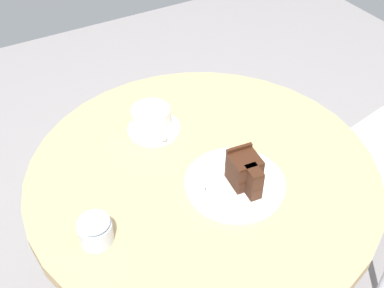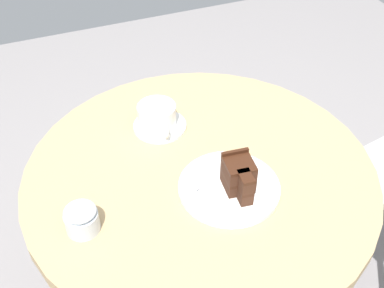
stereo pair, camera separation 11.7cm
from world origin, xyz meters
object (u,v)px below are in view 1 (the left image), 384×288
Objects in this scene: coffee_cup at (151,119)px; cake_plate at (235,183)px; teaspoon at (142,122)px; sugar_pot at (95,230)px; cake_slice at (245,171)px; saucer at (154,129)px; napkin at (223,185)px; fork at (212,193)px.

coffee_cup is 0.58× the size of cake_plate.
coffee_cup is at bearing -130.28° from teaspoon.
coffee_cup reaches higher than teaspoon.
coffee_cup reaches higher than sugar_pot.
cake_plate is at bearing 16.12° from coffee_cup.
cake_slice reaches higher than sugar_pot.
coffee_cup is 0.37m from sugar_pot.
saucer is 0.37m from sugar_pot.
teaspoon is 0.55× the size of napkin.
teaspoon is at bearing -29.40° from fork.
fork reaches higher than saucer.
napkin is 0.32m from sugar_pot.
napkin is (0.30, 0.07, -0.01)m from teaspoon.
coffee_cup is 1.33× the size of cake_slice.
cake_plate is at bearing -129.66° from cake_slice.
fork is at bearing -95.86° from cake_slice.
teaspoon is 0.89× the size of cake_slice.
sugar_pot is at bearing -91.98° from cake_plate.
coffee_cup reaches higher than fork.
napkin is at bearing 11.12° from saucer.
coffee_cup reaches higher than cake_plate.
sugar_pot reaches higher than cake_plate.
coffee_cup is 1.16× the size of fork.
coffee_cup is (-0.00, -0.01, 0.04)m from saucer.
cake_slice reaches higher than napkin.
teaspoon is 0.39m from sugar_pot.
teaspoon is (-0.03, -0.02, 0.01)m from saucer.
saucer is at bearing 71.40° from coffee_cup.
cake_plate is at bearing 59.26° from napkin.
sugar_pot reaches higher than fork.
cake_plate is 0.03m from napkin.
cake_plate is at bearing 88.02° from sugar_pot.
fork is at bearing 1.99° from saucer.
fork reaches higher than cake_plate.
coffee_cup reaches higher than saucer.
cake_slice is (0.32, 0.11, 0.04)m from teaspoon.
teaspoon reaches higher than saucer.
cake_slice is (0.29, 0.10, 0.01)m from coffee_cup.
coffee_cup is 0.29m from cake_plate.
cake_plate is (0.27, 0.07, 0.00)m from saucer.
saucer is 0.28m from cake_plate.
napkin is at bearing -99.79° from fork.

